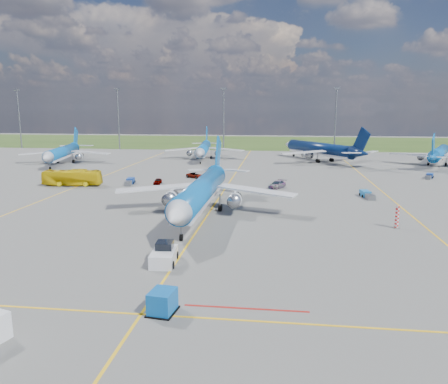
# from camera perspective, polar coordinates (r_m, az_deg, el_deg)

# --- Properties ---
(ground) EXTENTS (400.00, 400.00, 0.00)m
(ground) POSITION_cam_1_polar(r_m,az_deg,el_deg) (53.70, -4.23, -6.08)
(ground) COLOR #5D5D5A
(ground) RESTS_ON ground
(grass_strip) EXTENTS (400.00, 80.00, 0.01)m
(grass_strip) POSITION_cam_1_polar(r_m,az_deg,el_deg) (201.18, 4.23, 6.51)
(grass_strip) COLOR #2D4719
(grass_strip) RESTS_ON ground
(taxiway_lines) EXTENTS (60.25, 160.00, 0.02)m
(taxiway_lines) POSITION_cam_1_polar(r_m,az_deg,el_deg) (80.21, -0.23, -0.30)
(taxiway_lines) COLOR yellow
(taxiway_lines) RESTS_ON ground
(floodlight_masts) EXTENTS (202.20, 0.50, 22.70)m
(floodlight_masts) POSITION_cam_1_polar(r_m,az_deg,el_deg) (160.33, 7.16, 9.80)
(floodlight_masts) COLOR slate
(floodlight_masts) RESTS_ON ground
(warning_post) EXTENTS (0.50, 0.50, 3.00)m
(warning_post) POSITION_cam_1_polar(r_m,az_deg,el_deg) (62.04, 21.65, -3.06)
(warning_post) COLOR red
(warning_post) RESTS_ON ground
(bg_jet_nw) EXTENTS (33.84, 40.46, 9.35)m
(bg_jet_nw) POSITION_cam_1_polar(r_m,az_deg,el_deg) (131.63, -20.24, 3.47)
(bg_jet_nw) COLOR #0C5BA8
(bg_jet_nw) RESTS_ON ground
(bg_jet_nnw) EXTENTS (29.68, 37.16, 9.12)m
(bg_jet_nnw) POSITION_cam_1_polar(r_m,az_deg,el_deg) (134.37, -2.69, 4.28)
(bg_jet_nnw) COLOR #0C5BA8
(bg_jet_nnw) RESTS_ON ground
(bg_jet_n) EXTENTS (47.10, 50.05, 10.47)m
(bg_jet_n) POSITION_cam_1_polar(r_m,az_deg,el_deg) (132.82, 12.31, 3.96)
(bg_jet_n) COLOR #081C45
(bg_jet_n) RESTS_ON ground
(bg_jet_ne) EXTENTS (38.93, 43.07, 9.20)m
(bg_jet_ne) POSITION_cam_1_polar(r_m,az_deg,el_deg) (135.64, 26.15, 3.23)
(bg_jet_ne) COLOR #0C5BA8
(bg_jet_ne) RESTS_ON ground
(main_airliner) EXTENTS (30.44, 39.75, 10.33)m
(main_airliner) POSITION_cam_1_polar(r_m,az_deg,el_deg) (65.35, -2.95, -2.95)
(main_airliner) COLOR #0C5BA8
(main_airliner) RESTS_ON ground
(pushback_tug) EXTENTS (2.70, 6.33, 2.12)m
(pushback_tug) POSITION_cam_1_polar(r_m,az_deg,el_deg) (45.69, -7.83, -8.14)
(pushback_tug) COLOR silver
(pushback_tug) RESTS_ON ground
(uld_container) EXTENTS (2.07, 2.46, 1.79)m
(uld_container) POSITION_cam_1_polar(r_m,az_deg,el_deg) (35.32, -8.05, -13.99)
(uld_container) COLOR #0C56A8
(uld_container) RESTS_ON ground
(apron_bus) EXTENTS (12.00, 3.88, 3.28)m
(apron_bus) POSITION_cam_1_polar(r_m,az_deg,el_deg) (94.26, -19.22, 1.79)
(apron_bus) COLOR yellow
(apron_bus) RESTS_ON ground
(service_car_a) EXTENTS (1.68, 3.56, 1.18)m
(service_car_a) POSITION_cam_1_polar(r_m,az_deg,el_deg) (91.96, -8.66, 1.40)
(service_car_a) COLOR #999999
(service_car_a) RESTS_ON ground
(service_car_b) EXTENTS (4.69, 3.99, 1.19)m
(service_car_b) POSITION_cam_1_polar(r_m,az_deg,el_deg) (98.95, -3.79, 2.19)
(service_car_b) COLOR #999999
(service_car_b) RESTS_ON ground
(service_car_c) EXTENTS (3.95, 5.32, 1.43)m
(service_car_c) POSITION_cam_1_polar(r_m,az_deg,el_deg) (86.98, 6.96, 0.98)
(service_car_c) COLOR #999999
(service_car_c) RESTS_ON ground
(baggage_tug_w) EXTENTS (1.93, 5.01, 1.10)m
(baggage_tug_w) POSITION_cam_1_polar(r_m,az_deg,el_deg) (81.29, 18.16, -0.34)
(baggage_tug_w) COLOR #1C69AA
(baggage_tug_w) RESTS_ON ground
(baggage_tug_c) EXTENTS (2.11, 5.15, 1.12)m
(baggage_tug_c) POSITION_cam_1_polar(r_m,az_deg,el_deg) (92.91, -12.20, 1.34)
(baggage_tug_c) COLOR navy
(baggage_tug_c) RESTS_ON ground
(baggage_tug_e) EXTENTS (3.00, 4.67, 1.03)m
(baggage_tug_e) POSITION_cam_1_polar(r_m,az_deg,el_deg) (108.43, 25.23, 1.87)
(baggage_tug_e) COLOR navy
(baggage_tug_e) RESTS_ON ground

